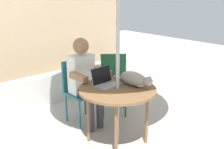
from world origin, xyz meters
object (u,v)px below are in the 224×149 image
patio_table (117,93)px  chair_occupied (78,86)px  laptop (104,80)px  person_seated (85,77)px  chair_empty (114,79)px  cat (135,79)px

patio_table → chair_occupied: 0.84m
chair_occupied → laptop: 0.68m
patio_table → laptop: 0.24m
person_seated → laptop: 0.48m
chair_empty → laptop: 0.87m
person_seated → cat: size_ratio=1.91×
chair_empty → person_seated: size_ratio=0.73×
chair_occupied → person_seated: bearing=-90.0°
cat → laptop: bearing=134.3°
patio_table → cat: cat is taller
patio_table → chair_occupied: bearing=90.0°
chair_occupied → chair_empty: (0.60, -0.10, 0.00)m
person_seated → laptop: person_seated is taller
cat → chair_occupied: bearing=103.9°
chair_occupied → chair_empty: 0.61m
chair_empty → person_seated: person_seated is taller
chair_occupied → cat: chair_occupied is taller
chair_occupied → cat: 0.97m
chair_empty → person_seated: 0.63m
patio_table → chair_empty: chair_empty is taller
chair_occupied → person_seated: person_seated is taller
person_seated → chair_occupied: bearing=90.0°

